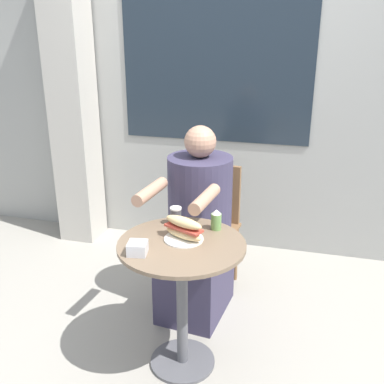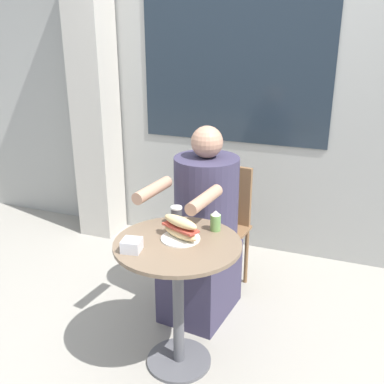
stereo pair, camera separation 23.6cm
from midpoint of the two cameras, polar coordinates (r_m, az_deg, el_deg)
ground_plane at (r=2.68m, az=-3.88°, el=-20.84°), size 8.00×8.00×0.00m
storefront_wall at (r=3.55m, az=3.87°, el=14.46°), size 8.00×0.09×2.80m
lattice_pillar at (r=3.85m, az=-16.70°, el=11.11°), size 0.30×0.30×2.40m
cafe_table at (r=2.36m, az=-4.20°, el=-10.96°), size 0.65×0.65×0.74m
diner_chair at (r=3.14m, az=0.39°, el=-3.00°), size 0.42×0.42×0.87m
seated_diner at (r=2.83m, az=-1.69°, el=-5.68°), size 0.45×0.73×1.22m
sandwich_on_plate at (r=2.27m, az=-4.14°, el=-4.86°), size 0.23×0.20×0.12m
drink_cup at (r=2.45m, az=-4.84°, el=-3.10°), size 0.06×0.06×0.10m
napkin_box at (r=2.18m, az=-10.06°, el=-7.11°), size 0.10×0.10×0.06m
condiment_bottle at (r=2.38m, az=0.26°, el=-3.60°), size 0.06×0.06×0.11m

